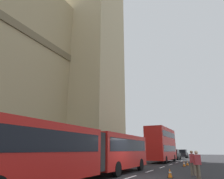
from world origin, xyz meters
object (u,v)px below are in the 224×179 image
Objects in this scene: double_decker_bus at (162,143)px; traffic_cone_west at (170,173)px; sedan_lead at (174,155)px; traffic_cone_east at (187,163)px; articulated_bus at (87,150)px; pedestrian_by_kerb at (192,162)px; sedan_trailing at (183,154)px; pedestrian_near_cones at (197,164)px; traffic_cone_middle at (184,164)px.

double_decker_bus is 18.22m from traffic_cone_west.
double_decker_bus is 9.66m from sedan_lead.
double_decker_bus is at bearing 37.31° from traffic_cone_east.
pedestrian_by_kerb is at bearing -47.43° from articulated_bus.
articulated_bus is at bearing 179.59° from sedan_trailing.
double_decker_bus is 16.95× the size of traffic_cone_east.
traffic_cone_west is at bearing 147.93° from pedestrian_by_kerb.
sedan_trailing is at bearing 8.65° from pedestrian_by_kerb.
double_decker_bus is 7.18m from traffic_cone_east.
pedestrian_near_cones is at bearing -171.11° from sedan_trailing.
articulated_bus reaches higher than pedestrian_near_cones.
double_decker_bus reaches higher than articulated_bus.
articulated_bus is 14.20m from traffic_cone_middle.
sedan_lead and sedan_trailing have the same top height.
traffic_cone_east is (15.34, -4.09, -1.46)m from articulated_bus.
articulated_bus is 10.02× the size of pedestrian_near_cones.
sedan_trailing is 7.59× the size of traffic_cone_west.
double_decker_bus is at bearing 179.59° from sedan_lead.
double_decker_bus is 5.82× the size of pedestrian_by_kerb.
pedestrian_near_cones is (-12.34, -2.07, 0.63)m from traffic_cone_east.
sedan_lead reaches higher than traffic_cone_west.
articulated_bus is 15.94m from traffic_cone_east.
pedestrian_near_cones is (-37.51, -5.87, -0.00)m from sedan_trailing.
sedan_lead is at bearing -0.13° from articulated_bus.
sedan_lead is at bearing 12.61° from pedestrian_by_kerb.
traffic_cone_west is (-37.31, -4.12, -0.63)m from sedan_trailing.
traffic_cone_east is 10.28m from pedestrian_by_kerb.
traffic_cone_middle is 8.55m from pedestrian_by_kerb.
pedestrian_by_kerb is at bearing -159.94° from double_decker_bus.
double_decker_bus is at bearing 19.18° from pedestrian_near_cones.
pedestrian_by_kerb reaches higher than traffic_cone_west.
pedestrian_near_cones is (3.00, -6.16, -0.83)m from articulated_bus.
double_decker_bus is at bearing 14.13° from traffic_cone_west.
double_decker_bus is at bearing 20.06° from pedestrian_by_kerb.
traffic_cone_middle is (-26.95, -3.66, -0.63)m from sedan_trailing.
sedan_trailing is (19.80, -0.29, -1.80)m from double_decker_bus.
traffic_cone_east is 0.34× the size of pedestrian_by_kerb.
articulated_bus is at bearing 165.06° from traffic_cone_east.
articulated_bus reaches higher than traffic_cone_west.
double_decker_bus is (20.71, 0.00, 0.96)m from articulated_bus.
traffic_cone_east is (-14.87, -4.03, -0.63)m from sedan_lead.
sedan_lead reaches higher than traffic_cone_middle.
articulated_bus is 10.02× the size of pedestrian_by_kerb.
traffic_cone_west is at bearing -165.87° from double_decker_bus.
sedan_trailing is at bearing -0.84° from double_decker_bus.
traffic_cone_middle is at bearing 11.60° from pedestrian_by_kerb.
pedestrian_near_cones reaches higher than traffic_cone_east.
pedestrian_by_kerb is (-25.00, -5.60, -0.00)m from sedan_lead.
articulated_bus reaches higher than pedestrian_by_kerb.
traffic_cone_middle is at bearing -166.88° from sedan_lead.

